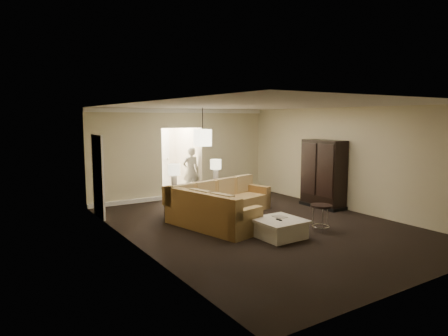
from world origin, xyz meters
TOP-DOWN VIEW (x-y plane):
  - ground at (0.00, 0.00)m, footprint 8.00×8.00m
  - wall_back at (0.00, 4.00)m, footprint 6.00×0.04m
  - wall_front at (0.00, -4.00)m, footprint 6.00×0.04m
  - wall_left at (-3.00, 0.00)m, footprint 0.04×8.00m
  - wall_right at (3.00, 0.00)m, footprint 0.04×8.00m
  - ceiling at (0.00, 0.00)m, footprint 6.00×8.00m
  - crown_molding at (0.00, 3.95)m, footprint 6.00×0.10m
  - baseboard at (0.00, 3.95)m, footprint 6.00×0.10m
  - side_door at (-2.97, 2.80)m, footprint 0.05×0.90m
  - foyer at (0.00, 5.34)m, footprint 1.44×2.02m
  - sectional_sofa at (-0.51, 0.92)m, footprint 3.15×2.93m
  - coffee_table at (-0.25, -0.99)m, footprint 0.99×0.99m
  - console_table at (-0.61, 2.00)m, footprint 2.04×0.96m
  - armoire at (2.69, 0.58)m, footprint 0.57×1.32m
  - drink_table at (0.85, -1.12)m, footprint 0.47×0.47m
  - table_lamp_left at (-1.35, 1.80)m, footprint 0.31×0.31m
  - table_lamp_right at (0.13, 2.20)m, footprint 0.31×0.31m
  - pendant_light at (0.00, 2.70)m, footprint 0.38×0.38m
  - person at (0.45, 4.30)m, footprint 0.65×0.46m

SIDE VIEW (x-z plane):
  - ground at x=0.00m, z-range 0.00..0.00m
  - baseboard at x=0.00m, z-range 0.00..0.12m
  - coffee_table at x=-0.25m, z-range 0.00..0.41m
  - sectional_sofa at x=-0.51m, z-range -0.09..0.81m
  - drink_table at x=0.85m, z-range 0.13..0.72m
  - console_table at x=-0.61m, z-range 0.07..0.84m
  - person at x=0.45m, z-range 0.00..1.73m
  - armoire at x=2.69m, z-range -0.04..1.86m
  - side_door at x=-2.97m, z-range 0.00..2.10m
  - table_lamp_left at x=-1.35m, z-range 0.87..1.45m
  - table_lamp_right at x=0.13m, z-range 0.87..1.45m
  - foyer at x=0.00m, z-range -0.10..2.70m
  - wall_back at x=0.00m, z-range 0.00..2.80m
  - wall_front at x=0.00m, z-range 0.00..2.80m
  - wall_left at x=-3.00m, z-range 0.00..2.80m
  - wall_right at x=3.00m, z-range 0.00..2.80m
  - pendant_light at x=0.00m, z-range 1.41..2.50m
  - crown_molding at x=0.00m, z-range 2.67..2.79m
  - ceiling at x=0.00m, z-range 2.79..2.81m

